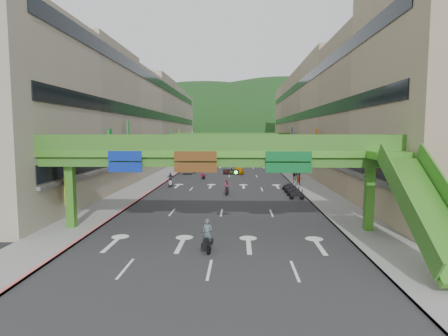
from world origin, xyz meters
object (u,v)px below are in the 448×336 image
at_px(pedestrian_red, 299,180).
at_px(scooter_rider_near, 207,237).
at_px(scooter_rider_mid, 227,187).
at_px(car_yellow, 239,170).
at_px(overpass_near, 230,161).
at_px(car_silver, 190,169).

bearing_deg(pedestrian_red, scooter_rider_near, -130.22).
height_order(scooter_rider_mid, car_yellow, scooter_rider_mid).
bearing_deg(scooter_rider_mid, scooter_rider_near, -91.57).
relative_size(overpass_near, car_yellow, 7.01).
bearing_deg(scooter_rider_mid, car_silver, 107.88).
distance_m(overpass_near, scooter_rider_mid, 16.91).
relative_size(scooter_rider_mid, car_silver, 0.39).
bearing_deg(scooter_rider_near, car_yellow, 87.41).
xyz_separation_m(scooter_rider_mid, car_yellow, (1.36, 21.81, -0.25)).
distance_m(car_silver, pedestrian_red, 22.28).
bearing_deg(car_silver, overpass_near, -71.34).
height_order(scooter_rider_mid, pedestrian_red, scooter_rider_mid).
relative_size(scooter_rider_near, scooter_rider_mid, 1.11).
relative_size(overpass_near, scooter_rider_mid, 15.29).
bearing_deg(car_silver, scooter_rider_near, -74.15).
height_order(car_yellow, pedestrian_red, pedestrian_red).
distance_m(scooter_rider_near, scooter_rider_mid, 20.73).
relative_size(overpass_near, pedestrian_red, 17.39).
relative_size(car_silver, pedestrian_red, 2.89).
relative_size(scooter_rider_near, car_silver, 0.44).
distance_m(scooter_rider_mid, car_silver, 23.50).
xyz_separation_m(scooter_rider_near, car_silver, (-6.65, 43.09, -0.18)).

